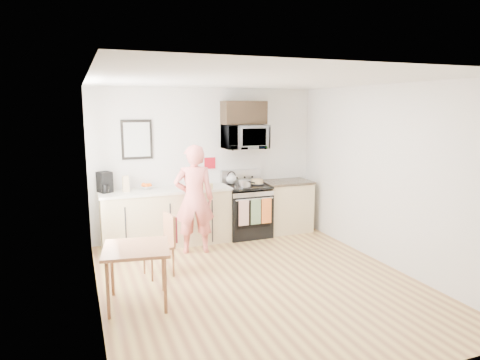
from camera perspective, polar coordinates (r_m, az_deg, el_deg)
name	(u,v)px	position (r m, az deg, el deg)	size (l,w,h in m)	color
floor	(259,282)	(5.81, 2.49, -13.40)	(4.60, 4.60, 0.00)	brown
back_wall	(207,163)	(7.57, -4.44, 2.26)	(4.00, 0.04, 2.60)	silver
front_wall	(379,235)	(3.51, 18.01, -7.01)	(4.00, 0.04, 2.60)	silver
left_wall	(93,197)	(4.99, -18.97, -2.15)	(0.04, 4.60, 2.60)	silver
right_wall	(387,176)	(6.49, 18.98, 0.50)	(0.04, 4.60, 2.60)	silver
ceiling	(260,80)	(5.35, 2.70, 13.14)	(4.00, 4.60, 0.04)	white
window	(92,165)	(5.74, -19.08, 1.87)	(0.06, 1.40, 1.50)	silver
cabinet_left	(167,218)	(7.25, -9.75, -5.03)	(2.10, 0.60, 0.90)	tan
countertop_left	(166,190)	(7.15, -9.85, -1.39)	(2.14, 0.64, 0.04)	silver
cabinet_right	(286,207)	(7.98, 6.18, -3.59)	(0.84, 0.60, 0.90)	tan
countertop_right	(287,182)	(7.88, 6.24, -0.27)	(0.88, 0.64, 0.04)	black
range	(247,212)	(7.63, 0.90, -4.25)	(0.76, 0.70, 1.16)	black
microwave	(245,137)	(7.52, 0.62, 5.76)	(0.76, 0.51, 0.42)	#AEAFB3
upper_cabinet	(244,113)	(7.54, 0.50, 8.97)	(0.76, 0.35, 0.40)	black
wall_art	(137,140)	(7.25, -13.59, 5.26)	(0.50, 0.04, 0.65)	black
wall_trivet	(210,163)	(7.57, -4.05, 2.26)	(0.20, 0.02, 0.20)	#A30E1B
person	(194,199)	(6.71, -6.13, -2.56)	(0.63, 0.41, 1.72)	#C23F35
dining_table	(136,254)	(5.13, -13.64, -9.52)	(0.74, 0.74, 0.69)	brown
chair	(166,236)	(5.97, -9.81, -7.31)	(0.45, 0.42, 0.85)	brown
knife_block	(195,179)	(7.47, -5.98, 0.08)	(0.09, 0.12, 0.19)	brown
utensil_crock	(194,176)	(7.45, -6.21, 0.53)	(0.13, 0.13, 0.39)	#A30E1B
fruit_bowl	(147,187)	(7.23, -12.32, -0.86)	(0.29, 0.29, 0.10)	silver
milk_carton	(126,184)	(7.07, -15.01, -0.49)	(0.10, 0.10, 0.25)	tan
coffee_maker	(105,183)	(7.10, -17.59, -0.35)	(0.26, 0.30, 0.33)	black
bread_bag	(204,186)	(7.06, -4.79, -0.84)	(0.26, 0.12, 0.10)	#D5B770
cake	(257,182)	(7.58, 2.25, -0.26)	(0.27, 0.27, 0.09)	black
kettle	(231,179)	(7.60, -1.15, 0.20)	(0.18, 0.18, 0.23)	silver
pot	(245,183)	(7.35, 0.68, -0.45)	(0.22, 0.37, 0.11)	#AEAFB3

